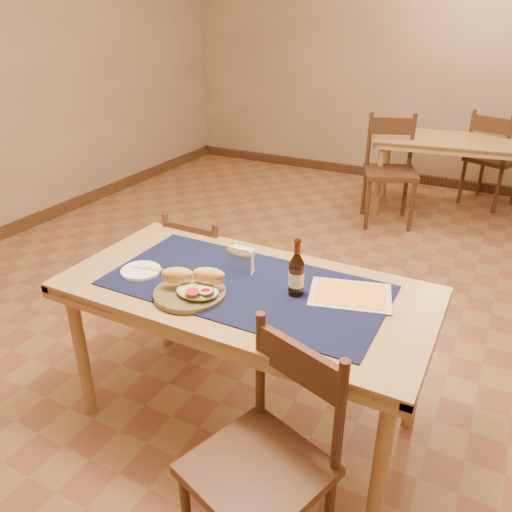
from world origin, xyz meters
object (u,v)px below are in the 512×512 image
at_px(main_table, 245,302).
at_px(beer_bottle, 296,275).
at_px(sandwich_plate, 192,289).
at_px(back_table, 458,148).
at_px(chair_main_far, 206,274).
at_px(napkin_holder, 241,260).
at_px(chair_main_near, 266,459).

relative_size(main_table, beer_bottle, 6.48).
bearing_deg(sandwich_plate, beer_bottle, 29.08).
bearing_deg(main_table, back_table, 82.54).
distance_m(chair_main_far, napkin_holder, 0.73).
relative_size(chair_main_near, sandwich_plate, 2.96).
bearing_deg(sandwich_plate, chair_main_near, -35.38).
height_order(main_table, chair_main_near, chair_main_near).
bearing_deg(chair_main_near, chair_main_far, 130.95).
height_order(main_table, back_table, same).
bearing_deg(beer_bottle, chair_main_far, 147.73).
xyz_separation_m(back_table, napkin_holder, (-0.52, -3.25, 0.14)).
distance_m(beer_bottle, napkin_holder, 0.32).
bearing_deg(chair_main_near, main_table, 124.47).
distance_m(chair_main_far, sandwich_plate, 0.88).
distance_m(back_table, chair_main_near, 3.93).
xyz_separation_m(sandwich_plate, beer_bottle, (0.38, 0.21, 0.06)).
bearing_deg(beer_bottle, chair_main_near, -74.72).
height_order(chair_main_far, sandwich_plate, sandwich_plate).
bearing_deg(beer_bottle, back_table, 86.29).
bearing_deg(sandwich_plate, napkin_holder, 76.13).
relative_size(chair_main_far, beer_bottle, 3.33).
xyz_separation_m(chair_main_near, sandwich_plate, (-0.54, 0.38, 0.32)).
xyz_separation_m(chair_main_near, napkin_holder, (-0.46, 0.67, 0.34)).
height_order(back_table, beer_bottle, beer_bottle).
bearing_deg(back_table, main_table, -97.46).
relative_size(chair_main_near, napkin_holder, 6.79).
distance_m(chair_main_near, beer_bottle, 0.72).
height_order(back_table, sandwich_plate, sandwich_plate).
distance_m(back_table, chair_main_far, 3.02).
relative_size(back_table, beer_bottle, 6.36).
xyz_separation_m(main_table, chair_main_far, (-0.55, 0.52, -0.24)).
distance_m(main_table, napkin_holder, 0.20).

